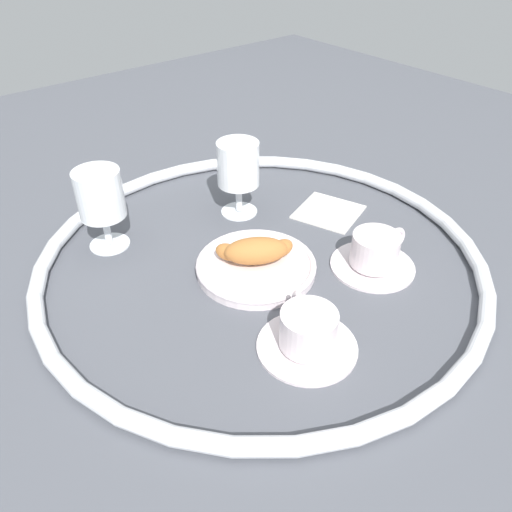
# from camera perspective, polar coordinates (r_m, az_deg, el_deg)

# --- Properties ---
(ground_plane) EXTENTS (2.20, 2.20, 0.00)m
(ground_plane) POSITION_cam_1_polar(r_m,az_deg,el_deg) (0.84, 0.54, -0.71)
(ground_plane) COLOR #4C4F56
(table_chrome_rim) EXTENTS (0.72, 0.72, 0.02)m
(table_chrome_rim) POSITION_cam_1_polar(r_m,az_deg,el_deg) (0.83, 0.54, -0.04)
(table_chrome_rim) COLOR silver
(table_chrome_rim) RESTS_ON ground_plane
(pastry_plate) EXTENTS (0.19, 0.19, 0.02)m
(pastry_plate) POSITION_cam_1_polar(r_m,az_deg,el_deg) (0.81, 0.00, -1.13)
(pastry_plate) COLOR silver
(pastry_plate) RESTS_ON ground_plane
(croissant_large) EXTENTS (0.12, 0.11, 0.04)m
(croissant_large) POSITION_cam_1_polar(r_m,az_deg,el_deg) (0.80, -0.03, 0.61)
(croissant_large) COLOR #AD6B33
(croissant_large) RESTS_ON pastry_plate
(coffee_cup_near) EXTENTS (0.14, 0.14, 0.06)m
(coffee_cup_near) POSITION_cam_1_polar(r_m,az_deg,el_deg) (0.68, 5.81, -8.58)
(coffee_cup_near) COLOR silver
(coffee_cup_near) RESTS_ON ground_plane
(coffee_cup_far) EXTENTS (0.14, 0.14, 0.06)m
(coffee_cup_far) POSITION_cam_1_polar(r_m,az_deg,el_deg) (0.83, 13.16, 0.26)
(coffee_cup_far) COLOR silver
(coffee_cup_far) RESTS_ON ground_plane
(juice_glass_left) EXTENTS (0.08, 0.08, 0.14)m
(juice_glass_left) POSITION_cam_1_polar(r_m,az_deg,el_deg) (0.92, -2.01, 9.99)
(juice_glass_left) COLOR white
(juice_glass_left) RESTS_ON ground_plane
(juice_glass_right) EXTENTS (0.08, 0.08, 0.14)m
(juice_glass_right) POSITION_cam_1_polar(r_m,az_deg,el_deg) (0.86, -17.03, 6.28)
(juice_glass_right) COLOR white
(juice_glass_right) RESTS_ON ground_plane
(folded_napkin) EXTENTS (0.14, 0.14, 0.01)m
(folded_napkin) POSITION_cam_1_polar(r_m,az_deg,el_deg) (0.97, 8.13, 4.97)
(folded_napkin) COLOR silver
(folded_napkin) RESTS_ON ground_plane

